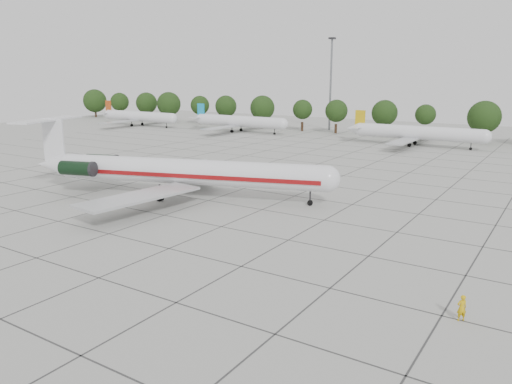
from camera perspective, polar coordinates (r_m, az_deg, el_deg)
ground at (r=52.21m, az=-3.98°, el=-3.98°), size 260.00×260.00×0.00m
apron_joints at (r=64.39m, az=4.02°, el=-0.64°), size 170.00×170.00×0.02m
main_airliner at (r=64.91m, az=-9.57°, el=2.42°), size 40.66×31.06×9.75m
ground_crew at (r=35.34m, az=22.45°, el=-12.14°), size 0.77×0.74×1.78m
bg_airliner_a at (r=158.72m, az=-13.28°, el=8.39°), size 28.24×27.20×7.40m
bg_airliner_b at (r=138.12m, az=-1.97°, el=8.06°), size 28.24×27.20×7.40m
bg_airliner_c at (r=116.18m, az=17.89°, el=6.44°), size 28.24×27.20×7.40m
tree_line at (r=131.96m, az=14.48°, el=8.74°), size 249.86×8.44×10.22m
floodlight_mast at (r=144.86m, az=8.55°, el=12.67°), size 1.60×1.60×25.45m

